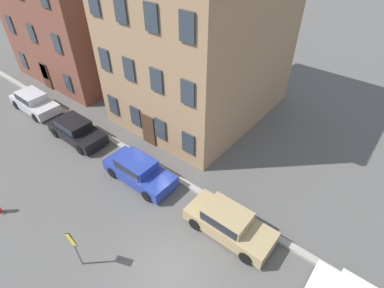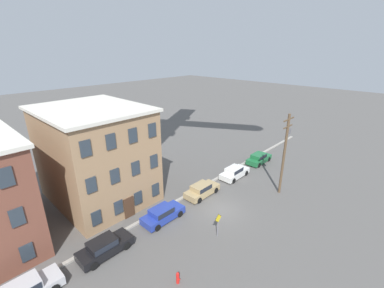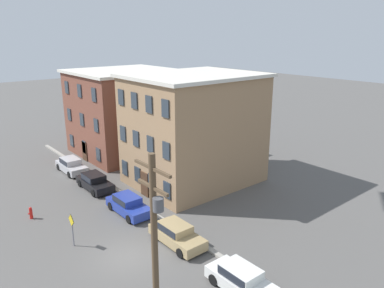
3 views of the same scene
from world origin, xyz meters
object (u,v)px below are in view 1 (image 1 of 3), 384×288
car_silver (34,101)px  car_tan (229,222)px  car_black (76,129)px  caution_sign (73,244)px  car_blue (138,169)px

car_silver → car_tan: bearing=0.1°
car_black → caution_sign: (8.04, -5.41, 0.82)m
car_black → car_tan: size_ratio=1.00×
car_black → car_blue: same height
caution_sign → car_black: bearing=146.1°
car_silver → car_black: bearing=-1.2°
car_black → car_blue: 6.16m
car_black → caution_sign: 9.73m
car_blue → car_tan: 6.05m
car_tan → car_blue: bearing=-178.0°
caution_sign → car_silver: bearing=158.1°
car_black → car_tan: (12.21, 0.15, 0.00)m
car_silver → caution_sign: (13.74, -5.54, 0.82)m
car_silver → caution_sign: caution_sign is taller
car_black → car_tan: bearing=0.7°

